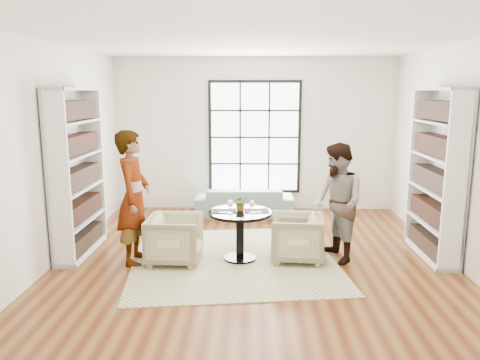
{
  "coord_description": "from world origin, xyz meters",
  "views": [
    {
      "loc": [
        -0.02,
        -6.26,
        2.36
      ],
      "look_at": [
        -0.21,
        0.4,
        1.08
      ],
      "focal_mm": 35.0,
      "sensor_mm": 36.0,
      "label": 1
    }
  ],
  "objects_px": {
    "person_right": "(337,203)",
    "wine_glass_right": "(252,204)",
    "armchair_left": "(175,239)",
    "armchair_right": "(296,238)",
    "pedestal_table": "(240,225)",
    "person_left": "(134,198)",
    "sofa": "(244,201)",
    "flower_centerpiece": "(241,203)",
    "wine_glass_left": "(230,204)"
  },
  "relations": [
    {
      "from": "person_right",
      "to": "wine_glass_right",
      "type": "distance_m",
      "value": 1.18
    },
    {
      "from": "armchair_left",
      "to": "armchair_right",
      "type": "height_order",
      "value": "armchair_left"
    },
    {
      "from": "wine_glass_right",
      "to": "person_right",
      "type": "bearing_deg",
      "value": 5.07
    },
    {
      "from": "pedestal_table",
      "to": "wine_glass_right",
      "type": "bearing_deg",
      "value": -28.37
    },
    {
      "from": "person_left",
      "to": "wine_glass_right",
      "type": "relative_size",
      "value": 10.32
    },
    {
      "from": "sofa",
      "to": "armchair_left",
      "type": "height_order",
      "value": "armchair_left"
    },
    {
      "from": "sofa",
      "to": "armchair_right",
      "type": "distance_m",
      "value": 2.53
    },
    {
      "from": "sofa",
      "to": "person_right",
      "type": "relative_size",
      "value": 1.12
    },
    {
      "from": "armchair_left",
      "to": "person_right",
      "type": "relative_size",
      "value": 0.44
    },
    {
      "from": "armchair_right",
      "to": "flower_centerpiece",
      "type": "xyz_separation_m",
      "value": [
        -0.78,
        0.05,
        0.49
      ]
    },
    {
      "from": "pedestal_table",
      "to": "person_left",
      "type": "height_order",
      "value": "person_left"
    },
    {
      "from": "armchair_right",
      "to": "wine_glass_left",
      "type": "height_order",
      "value": "wine_glass_left"
    },
    {
      "from": "sofa",
      "to": "wine_glass_left",
      "type": "relative_size",
      "value": 9.79
    },
    {
      "from": "person_left",
      "to": "wine_glass_right",
      "type": "distance_m",
      "value": 1.62
    },
    {
      "from": "person_right",
      "to": "wine_glass_right",
      "type": "xyz_separation_m",
      "value": [
        -1.18,
        -0.1,
        0.0
      ]
    },
    {
      "from": "armchair_right",
      "to": "wine_glass_right",
      "type": "distance_m",
      "value": 0.81
    },
    {
      "from": "wine_glass_left",
      "to": "person_left",
      "type": "bearing_deg",
      "value": -179.78
    },
    {
      "from": "person_left",
      "to": "wine_glass_right",
      "type": "xyz_separation_m",
      "value": [
        1.61,
        0.03,
        -0.09
      ]
    },
    {
      "from": "pedestal_table",
      "to": "person_right",
      "type": "height_order",
      "value": "person_right"
    },
    {
      "from": "person_right",
      "to": "wine_glass_right",
      "type": "bearing_deg",
      "value": -102.68
    },
    {
      "from": "person_right",
      "to": "wine_glass_right",
      "type": "height_order",
      "value": "person_right"
    },
    {
      "from": "pedestal_table",
      "to": "sofa",
      "type": "xyz_separation_m",
      "value": [
        0.01,
        2.42,
        -0.24
      ]
    },
    {
      "from": "sofa",
      "to": "flower_centerpiece",
      "type": "bearing_deg",
      "value": 88.34
    },
    {
      "from": "person_left",
      "to": "wine_glass_left",
      "type": "bearing_deg",
      "value": -89.14
    },
    {
      "from": "wine_glass_left",
      "to": "wine_glass_right",
      "type": "xyz_separation_m",
      "value": [
        0.3,
        0.03,
        -0.01
      ]
    },
    {
      "from": "person_right",
      "to": "person_left",
      "type": "bearing_deg",
      "value": -104.92
    },
    {
      "from": "wine_glass_right",
      "to": "armchair_left",
      "type": "bearing_deg",
      "value": -178.2
    },
    {
      "from": "person_left",
      "to": "armchair_left",
      "type": "bearing_deg",
      "value": -89.36
    },
    {
      "from": "armchair_right",
      "to": "person_right",
      "type": "xyz_separation_m",
      "value": [
        0.55,
        0.0,
        0.5
      ]
    },
    {
      "from": "armchair_left",
      "to": "wine_glass_left",
      "type": "relative_size",
      "value": 3.89
    },
    {
      "from": "wine_glass_right",
      "to": "flower_centerpiece",
      "type": "relative_size",
      "value": 0.81
    },
    {
      "from": "armchair_right",
      "to": "flower_centerpiece",
      "type": "relative_size",
      "value": 3.27
    },
    {
      "from": "person_left",
      "to": "pedestal_table",
      "type": "bearing_deg",
      "value": -84.54
    },
    {
      "from": "sofa",
      "to": "person_left",
      "type": "bearing_deg",
      "value": 58.44
    },
    {
      "from": "flower_centerpiece",
      "to": "armchair_left",
      "type": "bearing_deg",
      "value": -168.38
    },
    {
      "from": "armchair_right",
      "to": "person_right",
      "type": "height_order",
      "value": "person_right"
    },
    {
      "from": "wine_glass_left",
      "to": "flower_centerpiece",
      "type": "distance_m",
      "value": 0.23
    },
    {
      "from": "armchair_left",
      "to": "person_right",
      "type": "distance_m",
      "value": 2.3
    },
    {
      "from": "pedestal_table",
      "to": "armchair_left",
      "type": "relative_size",
      "value": 1.2
    },
    {
      "from": "pedestal_table",
      "to": "sofa",
      "type": "distance_m",
      "value": 2.43
    },
    {
      "from": "flower_centerpiece",
      "to": "wine_glass_left",
      "type": "bearing_deg",
      "value": -127.98
    },
    {
      "from": "pedestal_table",
      "to": "sofa",
      "type": "relative_size",
      "value": 0.48
    },
    {
      "from": "sofa",
      "to": "person_right",
      "type": "height_order",
      "value": "person_right"
    },
    {
      "from": "armchair_left",
      "to": "person_left",
      "type": "distance_m",
      "value": 0.8
    },
    {
      "from": "armchair_right",
      "to": "sofa",
      "type": "bearing_deg",
      "value": -157.86
    },
    {
      "from": "person_left",
      "to": "person_right",
      "type": "height_order",
      "value": "person_left"
    },
    {
      "from": "person_left",
      "to": "flower_centerpiece",
      "type": "relative_size",
      "value": 8.37
    },
    {
      "from": "pedestal_table",
      "to": "wine_glass_left",
      "type": "xyz_separation_m",
      "value": [
        -0.13,
        -0.12,
        0.33
      ]
    },
    {
      "from": "sofa",
      "to": "wine_glass_left",
      "type": "distance_m",
      "value": 2.6
    },
    {
      "from": "sofa",
      "to": "person_left",
      "type": "xyz_separation_m",
      "value": [
        -1.46,
        -2.54,
        0.65
      ]
    }
  ]
}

